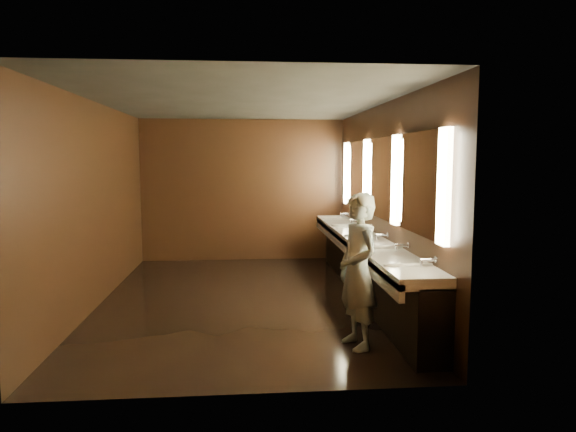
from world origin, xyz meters
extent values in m
plane|color=black|center=(0.00, 0.00, 0.00)|extent=(6.00, 6.00, 0.00)
cube|color=#2D2D2B|center=(0.00, 0.00, 2.80)|extent=(4.00, 6.00, 0.02)
cube|color=black|center=(0.00, 3.00, 1.40)|extent=(4.00, 0.02, 2.80)
cube|color=black|center=(0.00, -3.00, 1.40)|extent=(4.00, 0.02, 2.80)
cube|color=black|center=(-2.00, 0.00, 1.40)|extent=(0.02, 6.00, 2.80)
cube|color=black|center=(2.00, 0.00, 1.40)|extent=(0.02, 6.00, 2.80)
cube|color=black|center=(1.82, 0.00, 0.40)|extent=(0.36, 5.40, 0.81)
cube|color=silver|center=(1.73, 0.00, 0.85)|extent=(0.55, 5.40, 0.12)
cube|color=silver|center=(1.48, 0.00, 0.77)|extent=(0.06, 5.40, 0.18)
cylinder|color=silver|center=(1.91, -2.20, 0.99)|extent=(0.18, 0.04, 0.04)
cylinder|color=silver|center=(1.91, -1.32, 0.99)|extent=(0.18, 0.04, 0.04)
cylinder|color=silver|center=(1.91, -0.44, 0.99)|extent=(0.18, 0.04, 0.04)
cylinder|color=silver|center=(1.91, 0.44, 0.99)|extent=(0.18, 0.04, 0.04)
cylinder|color=silver|center=(1.91, 1.32, 0.99)|extent=(0.18, 0.04, 0.04)
cylinder|color=silver|center=(1.91, 2.20, 0.99)|extent=(0.18, 0.04, 0.04)
cube|color=#FFEFB6|center=(1.97, -2.40, 1.75)|extent=(0.06, 0.22, 1.15)
cube|color=white|center=(1.99, -1.60, 1.75)|extent=(0.03, 1.32, 1.15)
cube|color=#FFEFB6|center=(1.97, -0.80, 1.75)|extent=(0.06, 0.23, 1.15)
cube|color=white|center=(1.99, 0.00, 1.75)|extent=(0.03, 1.32, 1.15)
cube|color=#FFEFB6|center=(1.97, 0.80, 1.75)|extent=(0.06, 0.23, 1.15)
cube|color=white|center=(1.99, 1.60, 1.75)|extent=(0.03, 1.32, 1.15)
cube|color=#FFEFB6|center=(1.97, 2.40, 1.75)|extent=(0.06, 0.22, 1.15)
imported|color=#8CBFD2|center=(1.23, -1.96, 0.83)|extent=(0.55, 0.69, 1.67)
cylinder|color=black|center=(1.58, -0.78, 0.25)|extent=(0.40, 0.40, 0.51)
camera|label=1|loc=(0.03, -7.24, 2.02)|focal=32.00mm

